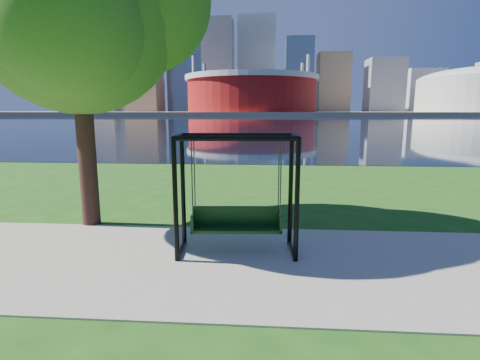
# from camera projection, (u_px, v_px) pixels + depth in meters

# --- Properties ---
(ground) EXTENTS (900.00, 900.00, 0.00)m
(ground) POSITION_uv_depth(u_px,v_px,m) (250.00, 253.00, 7.22)
(ground) COLOR #1E5114
(ground) RESTS_ON ground
(path) EXTENTS (120.00, 4.00, 0.03)m
(path) POSITION_uv_depth(u_px,v_px,m) (249.00, 263.00, 6.73)
(path) COLOR #9E937F
(path) RESTS_ON ground
(river) EXTENTS (900.00, 180.00, 0.02)m
(river) POSITION_uv_depth(u_px,v_px,m) (267.00, 120.00, 107.24)
(river) COLOR black
(river) RESTS_ON ground
(far_bank) EXTENTS (900.00, 228.00, 2.00)m
(far_bank) POSITION_uv_depth(u_px,v_px,m) (267.00, 113.00, 307.10)
(far_bank) COLOR #937F60
(far_bank) RESTS_ON ground
(stadium) EXTENTS (83.00, 83.00, 32.00)m
(stadium) POSITION_uv_depth(u_px,v_px,m) (252.00, 92.00, 235.78)
(stadium) COLOR maroon
(stadium) RESTS_ON far_bank
(skyline) EXTENTS (392.00, 66.00, 96.50)m
(skyline) POSITION_uv_depth(u_px,v_px,m) (263.00, 71.00, 314.17)
(skyline) COLOR gray
(skyline) RESTS_ON far_bank
(swing) EXTENTS (2.30, 1.12, 2.29)m
(swing) POSITION_uv_depth(u_px,v_px,m) (237.00, 197.00, 7.06)
(swing) COLOR black
(swing) RESTS_ON ground
(park_tree) EXTENTS (5.81, 5.24, 7.21)m
(park_tree) POSITION_uv_depth(u_px,v_px,m) (75.00, 5.00, 8.22)
(park_tree) COLOR black
(park_tree) RESTS_ON ground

